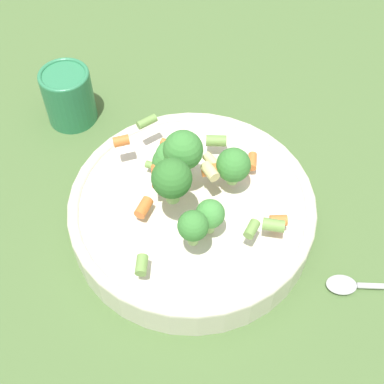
# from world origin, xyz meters

# --- Properties ---
(ground_plane) EXTENTS (3.00, 3.00, 0.00)m
(ground_plane) POSITION_xyz_m (0.00, 0.00, 0.00)
(ground_plane) COLOR #4C6B38
(bowl) EXTENTS (0.30, 0.30, 0.05)m
(bowl) POSITION_xyz_m (0.00, 0.00, 0.03)
(bowl) COLOR silver
(bowl) RESTS_ON ground_plane
(pasta_salad) EXTENTS (0.20, 0.21, 0.09)m
(pasta_salad) POSITION_xyz_m (-0.00, 0.00, 0.10)
(pasta_salad) COLOR #8CB766
(pasta_salad) RESTS_ON bowl
(cup) EXTENTS (0.07, 0.07, 0.08)m
(cup) POSITION_xyz_m (-0.08, 0.25, 0.04)
(cup) COLOR #2D7F51
(cup) RESTS_ON ground_plane
(spoon) EXTENTS (0.14, 0.08, 0.01)m
(spoon) POSITION_xyz_m (0.15, -0.17, 0.01)
(spoon) COLOR silver
(spoon) RESTS_ON ground_plane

